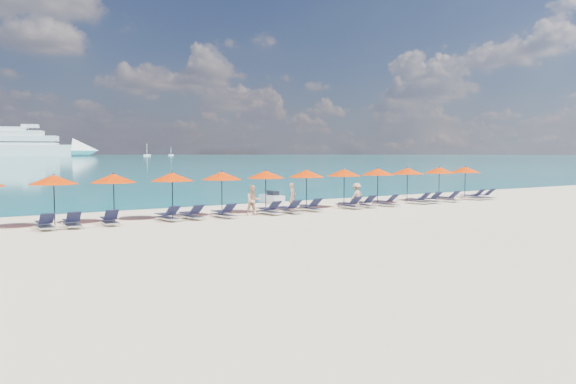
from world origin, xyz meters
TOP-DOWN VIEW (x-y plane):
  - ground at (0.00, 0.00)m, footprint 1400.00×1400.00m
  - cruise_ship at (67.60, 591.06)m, footprint 146.74×77.49m
  - sailboat_near at (168.96, 513.27)m, footprint 6.66×2.22m
  - sailboat_far at (222.49, 586.91)m, footprint 5.75×1.92m
  - jetski at (3.13, 9.69)m, footprint 0.89×2.14m
  - beachgoer_a at (1.59, 4.96)m, footprint 0.66×0.64m
  - beachgoer_b at (-1.53, 3.90)m, footprint 0.84×0.60m
  - beachgoer_c at (5.31, 3.93)m, footprint 1.01×0.60m
  - umbrella_2 at (-10.72, 5.34)m, footprint 2.10×2.10m
  - umbrella_3 at (-8.16, 5.22)m, footprint 2.10×2.10m
  - umbrella_4 at (-5.31, 5.20)m, footprint 2.10×2.10m
  - umbrella_5 at (-2.70, 5.06)m, footprint 2.10×2.10m
  - umbrella_6 at (0.09, 5.35)m, footprint 2.10×2.10m
  - umbrella_7 at (2.65, 5.14)m, footprint 2.10×2.10m
  - umbrella_8 at (5.42, 5.20)m, footprint 2.10×2.10m
  - umbrella_9 at (8.17, 5.30)m, footprint 2.10×2.10m
  - umbrella_10 at (10.75, 5.33)m, footprint 2.10×2.10m
  - umbrella_11 at (13.65, 5.25)m, footprint 2.10×2.10m
  - umbrella_12 at (16.32, 5.28)m, footprint 2.10×2.10m
  - lounger_3 at (-11.35, 4.07)m, footprint 0.64×1.71m
  - lounger_4 at (-10.27, 4.07)m, footprint 0.73×1.74m
  - lounger_5 at (-8.70, 4.07)m, footprint 0.78×1.75m
  - lounger_6 at (-5.99, 4.15)m, footprint 0.79×1.75m
  - lounger_7 at (-4.80, 4.10)m, footprint 0.79×1.75m
  - lounger_8 at (-3.22, 3.84)m, footprint 0.76×1.74m
  - lounger_9 at (-0.62, 3.85)m, footprint 0.69×1.72m
  - lounger_10 at (0.59, 3.80)m, footprint 0.67×1.72m
  - lounger_11 at (2.14, 4.07)m, footprint 0.64×1.71m
  - lounger_12 at (4.84, 3.92)m, footprint 0.71×1.73m
  - lounger_13 at (6.04, 4.10)m, footprint 0.63×1.70m
  - lounger_14 at (7.57, 3.89)m, footprint 0.79×1.75m
  - lounger_15 at (10.36, 3.96)m, footprint 0.74×1.74m
  - lounger_16 at (11.38, 3.94)m, footprint 0.64×1.71m
  - lounger_17 at (13.05, 3.94)m, footprint 0.66×1.72m
  - lounger_18 at (15.70, 4.09)m, footprint 0.76×1.75m
  - lounger_19 at (16.75, 4.05)m, footprint 0.66×1.71m

SIDE VIEW (x-z plane):
  - ground at x=0.00m, z-range 0.00..0.00m
  - lounger_3 at x=-11.35m, z-range -0.09..0.56m
  - lounger_4 at x=-10.27m, z-range -0.09..0.56m
  - lounger_5 at x=-8.70m, z-range -0.09..0.56m
  - lounger_6 at x=-5.99m, z-range -0.09..0.56m
  - lounger_7 at x=-4.80m, z-range -0.09..0.56m
  - lounger_8 at x=-3.22m, z-range -0.09..0.56m
  - lounger_9 at x=-0.62m, z-range -0.09..0.56m
  - lounger_10 at x=0.59m, z-range -0.09..0.56m
  - lounger_11 at x=2.14m, z-range -0.09..0.56m
  - lounger_12 at x=4.84m, z-range -0.09..0.56m
  - lounger_13 at x=6.04m, z-range -0.09..0.56m
  - lounger_14 at x=7.57m, z-range -0.09..0.56m
  - lounger_15 at x=10.36m, z-range -0.09..0.56m
  - lounger_16 at x=11.38m, z-range -0.09..0.56m
  - lounger_17 at x=13.05m, z-range -0.09..0.56m
  - lounger_18 at x=15.70m, z-range -0.09..0.56m
  - lounger_19 at x=16.75m, z-range -0.09..0.56m
  - jetski at x=3.13m, z-range -0.07..0.68m
  - beachgoer_c at x=5.31m, z-range 0.00..1.47m
  - beachgoer_a at x=1.59m, z-range 0.00..1.53m
  - beachgoer_b at x=-1.53m, z-range 0.00..1.56m
  - sailboat_far at x=222.49m, z-range -4.19..6.35m
  - sailboat_near at x=168.96m, z-range -4.85..7.36m
  - umbrella_2 at x=-10.72m, z-range 0.88..3.16m
  - umbrella_3 at x=-8.16m, z-range 0.88..3.16m
  - umbrella_4 at x=-5.31m, z-range 0.88..3.16m
  - umbrella_5 at x=-2.70m, z-range 0.88..3.16m
  - umbrella_6 at x=0.09m, z-range 0.88..3.16m
  - umbrella_7 at x=2.65m, z-range 0.88..3.16m
  - umbrella_8 at x=5.42m, z-range 0.88..3.16m
  - umbrella_9 at x=8.17m, z-range 0.88..3.16m
  - umbrella_10 at x=10.75m, z-range 0.88..3.16m
  - umbrella_11 at x=13.65m, z-range 0.88..3.16m
  - umbrella_12 at x=16.32m, z-range 0.88..3.16m
  - cruise_ship at x=67.60m, z-range -9.93..31.47m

